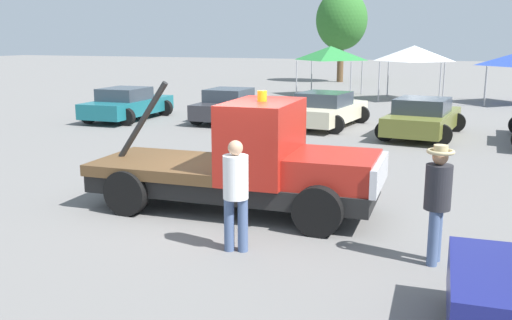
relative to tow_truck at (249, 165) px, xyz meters
name	(u,v)px	position (x,y,z in m)	size (l,w,h in m)	color
ground_plane	(233,210)	(-0.35, -0.02, -0.93)	(160.00, 160.00, 0.00)	slate
tow_truck	(249,165)	(0.00, 0.00, 0.00)	(5.77, 2.36, 2.51)	black
person_near_truck	(438,195)	(3.59, -1.42, 0.14)	(0.40, 0.40, 1.82)	#475B84
person_at_hood	(236,188)	(0.60, -2.04, 0.11)	(0.40, 0.40, 1.80)	#475B84
parked_car_teal	(127,104)	(-9.55, 10.09, -0.28)	(2.54, 4.61, 1.34)	#196670
parked_car_charcoal	(231,105)	(-5.39, 11.28, -0.28)	(2.44, 4.43, 1.34)	#2D2D33
parked_car_cream	(326,110)	(-1.37, 11.18, -0.28)	(2.83, 4.59, 1.34)	beige
parked_car_olive	(423,118)	(2.30, 10.28, -0.28)	(2.77, 4.70, 1.34)	olive
canopy_tent_green	(331,53)	(-4.20, 23.07, 1.54)	(3.21, 3.21, 2.88)	#9E9EA3
canopy_tent_white	(414,53)	(0.61, 22.17, 1.59)	(3.16, 3.16, 2.94)	#9E9EA3
tree_left	(342,20)	(-6.09, 33.77, 3.72)	(3.88, 3.88, 6.93)	brown
traffic_cone	(237,164)	(-1.48, 2.83, -0.68)	(0.40, 0.40, 0.55)	black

